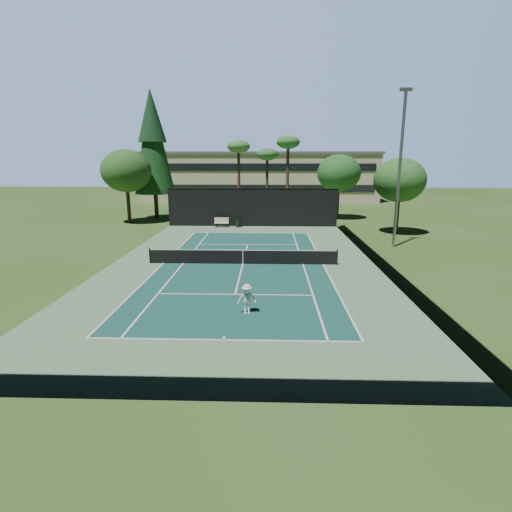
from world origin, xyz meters
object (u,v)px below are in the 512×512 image
(trash_bin, at_px, (238,223))
(tennis_ball_a, at_px, (74,334))
(tennis_ball_d, at_px, (179,246))
(player, at_px, (247,299))
(park_bench, at_px, (222,222))
(tennis_ball_b, at_px, (234,249))
(tennis_net, at_px, (243,256))
(tennis_ball_c, at_px, (247,255))

(trash_bin, bearing_deg, tennis_ball_a, -99.84)
(trash_bin, bearing_deg, tennis_ball_d, -112.30)
(player, relative_size, trash_bin, 1.50)
(park_bench, relative_size, trash_bin, 1.59)
(tennis_ball_d, bearing_deg, park_bench, 76.79)
(park_bench, bearing_deg, tennis_ball_b, -78.23)
(tennis_ball_b, relative_size, trash_bin, 0.08)
(tennis_net, bearing_deg, trash_bin, 95.59)
(tennis_ball_a, bearing_deg, player, 20.14)
(tennis_ball_d, height_order, trash_bin, trash_bin)
(tennis_ball_c, distance_m, park_bench, 13.36)
(tennis_ball_d, bearing_deg, tennis_net, -44.39)
(tennis_net, bearing_deg, player, -85.05)
(player, relative_size, tennis_ball_a, 18.60)
(tennis_ball_a, distance_m, tennis_ball_c, 15.37)
(player, distance_m, park_bench, 24.69)
(tennis_ball_b, distance_m, trash_bin, 10.93)
(tennis_ball_c, bearing_deg, tennis_ball_b, 119.84)
(tennis_ball_d, relative_size, park_bench, 0.04)
(tennis_ball_c, xyz_separation_m, park_bench, (-3.42, 12.91, 0.51))
(tennis_ball_a, bearing_deg, tennis_ball_d, 87.98)
(tennis_net, relative_size, tennis_ball_c, 186.39)
(tennis_ball_b, xyz_separation_m, tennis_ball_c, (1.15, -2.01, -0.00))
(tennis_ball_a, bearing_deg, trash_bin, 80.16)
(tennis_net, relative_size, tennis_ball_a, 169.22)
(tennis_net, height_order, trash_bin, tennis_net)
(tennis_ball_b, relative_size, tennis_ball_c, 1.08)
(park_bench, xyz_separation_m, trash_bin, (1.74, 0.00, -0.07))
(tennis_ball_c, bearing_deg, tennis_ball_d, 152.52)
(player, distance_m, tennis_ball_c, 11.49)
(player, bearing_deg, trash_bin, 88.29)
(player, bearing_deg, tennis_ball_b, 90.35)
(tennis_net, distance_m, tennis_ball_c, 2.53)
(player, distance_m, trash_bin, 24.47)
(tennis_ball_d, distance_m, trash_bin, 10.73)
(tennis_ball_a, relative_size, tennis_ball_d, 1.16)
(tennis_net, bearing_deg, tennis_ball_d, 135.61)
(tennis_ball_a, relative_size, tennis_ball_c, 1.10)
(tennis_ball_b, distance_m, park_bench, 11.15)
(tennis_net, xyz_separation_m, tennis_ball_c, (0.18, 2.47, -0.52))
(tennis_ball_c, height_order, tennis_ball_d, tennis_ball_c)
(tennis_ball_c, relative_size, tennis_ball_d, 1.05)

